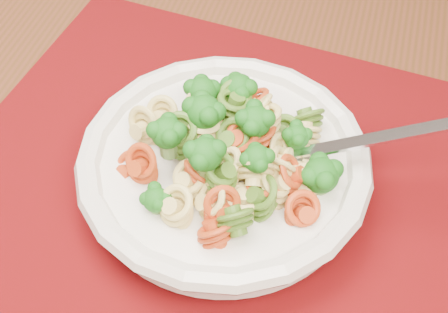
{
  "coord_description": "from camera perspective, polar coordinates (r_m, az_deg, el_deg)",
  "views": [
    {
      "loc": [
        -0.06,
        0.03,
        1.16
      ],
      "look_at": [
        -0.03,
        0.34,
        0.78
      ],
      "focal_mm": 50.0,
      "sensor_mm": 36.0,
      "label": 1
    }
  ],
  "objects": [
    {
      "name": "dining_table",
      "position": [
        0.68,
        4.85,
        1.44
      ],
      "size": [
        1.74,
        1.42,
        0.73
      ],
      "rotation": [
        0.0,
        0.0,
        -0.35
      ],
      "color": "#502616",
      "rests_on": "ground"
    },
    {
      "name": "placemat",
      "position": [
        0.53,
        1.2,
        -2.04
      ],
      "size": [
        0.59,
        0.54,
        0.0
      ],
      "primitive_type": "cube",
      "rotation": [
        0.0,
        0.0,
        -0.45
      ],
      "color": "#4E0309",
      "rests_on": "dining_table"
    },
    {
      "name": "pasta_bowl",
      "position": [
        0.5,
        0.0,
        -0.86
      ],
      "size": [
        0.24,
        0.24,
        0.05
      ],
      "color": "silver",
      "rests_on": "placemat"
    },
    {
      "name": "pasta_broccoli_heap",
      "position": [
        0.49,
        0.0,
        0.45
      ],
      "size": [
        0.2,
        0.2,
        0.06
      ],
      "primitive_type": null,
      "color": "#E1D36F",
      "rests_on": "pasta_bowl"
    },
    {
      "name": "fork",
      "position": [
        0.49,
        5.11,
        -0.06
      ],
      "size": [
        0.18,
        0.04,
        0.08
      ],
      "primitive_type": null,
      "rotation": [
        0.0,
        -0.35,
        -0.12
      ],
      "color": "silver",
      "rests_on": "pasta_bowl"
    }
  ]
}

